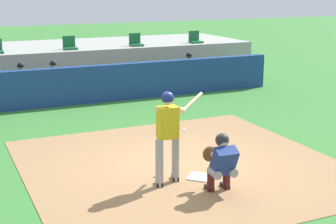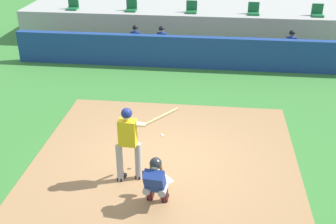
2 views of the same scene
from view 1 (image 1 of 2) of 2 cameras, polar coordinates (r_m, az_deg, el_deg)
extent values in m
plane|color=#387A33|center=(10.70, 1.57, -6.03)|extent=(80.00, 80.00, 0.00)
cube|color=#9E754C|center=(10.70, 1.57, -6.00)|extent=(6.40, 6.40, 0.01)
cube|color=white|center=(10.03, 3.60, -7.33)|extent=(0.62, 0.62, 0.02)
cylinder|color=#99999E|center=(9.44, -0.98, -5.86)|extent=(0.15, 0.15, 0.92)
cylinder|color=#99999E|center=(9.71, 0.87, -5.29)|extent=(0.15, 0.15, 0.92)
cube|color=gold|center=(9.35, -0.04, -1.18)|extent=(0.39, 0.26, 0.60)
sphere|color=beige|center=(9.24, -0.04, 1.39)|extent=(0.21, 0.21, 0.21)
sphere|color=navy|center=(9.23, -0.04, 1.60)|extent=(0.24, 0.24, 0.24)
cylinder|color=beige|center=(9.39, 0.25, 0.21)|extent=(0.57, 0.12, 0.18)
cylinder|color=beige|center=(9.41, 1.46, 0.25)|extent=(0.26, 0.24, 0.17)
cylinder|color=tan|center=(9.86, 2.79, 1.17)|extent=(0.71, 0.57, 0.24)
cube|color=black|center=(9.65, -1.01, -8.06)|extent=(0.19, 0.28, 0.09)
cube|color=black|center=(9.91, 0.81, -7.44)|extent=(0.19, 0.28, 0.09)
cylinder|color=gray|center=(9.15, 5.27, -6.85)|extent=(0.19, 0.33, 0.16)
cylinder|color=#4C1919|center=(9.36, 4.85, -7.75)|extent=(0.14, 0.14, 0.42)
cube|color=black|center=(9.47, 4.68, -8.57)|extent=(0.13, 0.25, 0.08)
cylinder|color=gray|center=(9.28, 7.08, -6.59)|extent=(0.19, 0.33, 0.16)
cylinder|color=#4C1919|center=(9.48, 6.63, -7.48)|extent=(0.14, 0.14, 0.42)
cube|color=black|center=(9.60, 6.45, -8.30)|extent=(0.13, 0.25, 0.08)
cube|color=navy|center=(9.10, 6.35, -5.53)|extent=(0.44, 0.47, 0.57)
cube|color=#2D2D33|center=(9.20, 6.03, -5.29)|extent=(0.40, 0.29, 0.45)
sphere|color=beige|center=(9.06, 6.19, -3.34)|extent=(0.21, 0.21, 0.21)
sphere|color=#232328|center=(9.07, 6.14, -3.18)|extent=(0.25, 0.25, 0.25)
cylinder|color=beige|center=(9.27, 5.52, -5.12)|extent=(0.14, 0.46, 0.10)
ellipsoid|color=brown|center=(9.45, 4.73, -4.73)|extent=(0.29, 0.15, 0.30)
sphere|color=white|center=(10.29, 1.80, -2.04)|extent=(0.07, 0.07, 0.07)
cube|color=navy|center=(16.43, -8.47, 3.14)|extent=(13.00, 0.30, 1.20)
cube|color=olive|center=(17.45, -9.35, 2.49)|extent=(11.80, 0.44, 0.45)
cylinder|color=#939399|center=(16.72, -16.49, 2.51)|extent=(0.15, 0.40, 0.15)
cylinder|color=#939399|center=(16.58, -16.32, 1.49)|extent=(0.13, 0.13, 0.45)
cube|color=maroon|center=(16.57, -16.25, 0.83)|extent=(0.11, 0.24, 0.08)
cylinder|color=#939399|center=(16.76, -15.61, 2.60)|extent=(0.15, 0.40, 0.15)
cylinder|color=#939399|center=(16.62, -15.44, 1.58)|extent=(0.13, 0.13, 0.45)
cube|color=maroon|center=(16.61, -15.37, 0.92)|extent=(0.11, 0.24, 0.08)
cube|color=navy|center=(16.90, -16.23, 3.59)|extent=(0.36, 0.22, 0.54)
sphere|color=tan|center=(16.84, -16.32, 4.89)|extent=(0.20, 0.20, 0.20)
sphere|color=black|center=(16.83, -16.33, 5.02)|extent=(0.22, 0.22, 0.22)
cylinder|color=tan|center=(16.76, -16.80, 3.08)|extent=(0.09, 0.41, 0.22)
cylinder|color=tan|center=(16.82, -15.46, 3.21)|extent=(0.09, 0.41, 0.22)
cylinder|color=#939399|center=(16.89, -13.00, 2.85)|extent=(0.15, 0.40, 0.15)
cylinder|color=#939399|center=(16.75, -12.81, 1.84)|extent=(0.13, 0.13, 0.45)
cube|color=maroon|center=(16.74, -12.74, 1.19)|extent=(0.11, 0.24, 0.08)
cylinder|color=#939399|center=(16.94, -12.14, 2.93)|extent=(0.15, 0.40, 0.15)
cylinder|color=#939399|center=(16.80, -11.94, 1.92)|extent=(0.13, 0.13, 0.45)
cube|color=maroon|center=(16.80, -11.87, 1.27)|extent=(0.11, 0.24, 0.08)
cube|color=navy|center=(17.08, -12.78, 3.90)|extent=(0.36, 0.22, 0.54)
sphere|color=beige|center=(17.02, -12.85, 5.20)|extent=(0.20, 0.20, 0.20)
sphere|color=black|center=(17.01, -12.85, 5.33)|extent=(0.22, 0.22, 0.22)
cylinder|color=beige|center=(16.93, -13.32, 3.41)|extent=(0.09, 0.41, 0.22)
cylinder|color=beige|center=(17.01, -12.00, 3.53)|extent=(0.09, 0.41, 0.22)
cylinder|color=#939399|center=(18.52, 2.31, 4.17)|extent=(0.15, 0.40, 0.15)
cylinder|color=#939399|center=(18.39, 2.59, 3.26)|extent=(0.13, 0.13, 0.45)
cube|color=maroon|center=(18.38, 2.65, 2.66)|extent=(0.11, 0.24, 0.08)
cylinder|color=#939399|center=(18.64, 3.03, 4.22)|extent=(0.15, 0.40, 0.15)
cylinder|color=#939399|center=(18.51, 3.30, 3.32)|extent=(0.13, 0.13, 0.45)
cube|color=maroon|center=(18.50, 3.37, 2.73)|extent=(0.11, 0.24, 0.08)
cube|color=navy|center=(18.73, 2.37, 5.12)|extent=(0.36, 0.22, 0.54)
sphere|color=#996B4C|center=(18.67, 2.38, 6.30)|extent=(0.20, 0.20, 0.20)
sphere|color=black|center=(18.66, 2.39, 6.42)|extent=(0.22, 0.22, 0.22)
cylinder|color=#996B4C|center=(18.53, 2.01, 4.69)|extent=(0.09, 0.41, 0.22)
cylinder|color=#996B4C|center=(18.71, 3.11, 4.77)|extent=(0.09, 0.41, 0.22)
cube|color=#9E9E99|center=(20.62, -11.95, 5.49)|extent=(15.00, 4.40, 1.40)
cube|color=#196033|center=(18.98, -10.96, 7.07)|extent=(0.46, 0.46, 0.08)
cube|color=#196033|center=(19.14, -11.14, 7.84)|extent=(0.46, 0.06, 0.40)
cube|color=#196033|center=(19.75, -3.57, 7.56)|extent=(0.46, 0.46, 0.08)
cube|color=#196033|center=(19.91, -3.79, 8.30)|extent=(0.46, 0.06, 0.40)
cube|color=#196033|center=(20.82, 3.18, 7.90)|extent=(0.46, 0.46, 0.08)
cube|color=#196033|center=(20.97, 2.94, 8.61)|extent=(0.46, 0.06, 0.40)
camera|label=2|loc=(5.89, 65.47, 26.33)|focal=44.92mm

